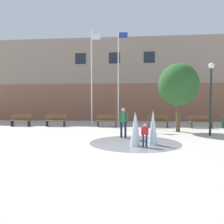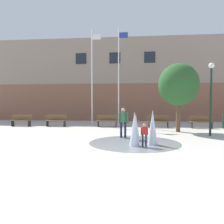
% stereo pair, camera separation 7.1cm
% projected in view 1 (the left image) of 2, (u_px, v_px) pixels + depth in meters
% --- Properties ---
extents(ground_plane, '(100.00, 100.00, 0.00)m').
position_uv_depth(ground_plane, '(72.00, 164.00, 6.71)').
color(ground_plane, '#B2ADA3').
extents(library_building, '(36.00, 6.05, 8.51)m').
position_uv_depth(library_building, '(117.00, 82.00, 25.21)').
color(library_building, brown).
rests_on(library_building, ground).
extents(splash_fountain, '(4.27, 4.27, 1.56)m').
position_uv_depth(splash_fountain, '(141.00, 130.00, 9.99)').
color(splash_fountain, gray).
rests_on(splash_fountain, ground).
extents(park_bench_far_left, '(1.60, 0.44, 0.91)m').
position_uv_depth(park_bench_far_left, '(21.00, 120.00, 17.38)').
color(park_bench_far_left, '#28282D').
rests_on(park_bench_far_left, ground).
extents(park_bench_left_of_flagpoles, '(1.60, 0.44, 0.91)m').
position_uv_depth(park_bench_left_of_flagpoles, '(56.00, 120.00, 17.27)').
color(park_bench_left_of_flagpoles, '#28282D').
rests_on(park_bench_left_of_flagpoles, ground).
extents(park_bench_center, '(1.60, 0.44, 0.91)m').
position_uv_depth(park_bench_center, '(107.00, 121.00, 16.94)').
color(park_bench_center, '#28282D').
rests_on(park_bench_center, ground).
extents(park_bench_under_right_flagpole, '(1.60, 0.44, 0.91)m').
position_uv_depth(park_bench_under_right_flagpole, '(158.00, 121.00, 16.47)').
color(park_bench_under_right_flagpole, '#28282D').
rests_on(park_bench_under_right_flagpole, ground).
extents(park_bench_near_trashcan, '(1.60, 0.44, 0.91)m').
position_uv_depth(park_bench_near_trashcan, '(201.00, 122.00, 16.03)').
color(park_bench_near_trashcan, '#28282D').
rests_on(park_bench_near_trashcan, ground).
extents(teen_by_trashcan, '(0.50, 0.36, 1.59)m').
position_uv_depth(teen_by_trashcan, '(123.00, 120.00, 11.68)').
color(teen_by_trashcan, '#1E233D').
rests_on(teen_by_trashcan, ground).
extents(child_with_pink_shirt, '(0.31, 0.18, 0.99)m').
position_uv_depth(child_with_pink_shirt, '(145.00, 133.00, 9.33)').
color(child_with_pink_shirt, '#1E233D').
rests_on(child_with_pink_shirt, ground).
extents(flagpole_left, '(0.80, 0.10, 7.89)m').
position_uv_depth(flagpole_left, '(92.00, 75.00, 18.01)').
color(flagpole_left, silver).
rests_on(flagpole_left, ground).
extents(flagpole_right, '(0.80, 0.10, 7.96)m').
position_uv_depth(flagpole_right, '(119.00, 74.00, 17.81)').
color(flagpole_right, silver).
rests_on(flagpole_right, ground).
extents(lamp_post_right_lane, '(0.32, 0.32, 4.12)m').
position_uv_depth(lamp_post_right_lane, '(211.00, 89.00, 12.32)').
color(lamp_post_right_lane, '#192D23').
rests_on(lamp_post_right_lane, ground).
extents(street_tree_near_building, '(2.56, 2.56, 4.40)m').
position_uv_depth(street_tree_near_building, '(178.00, 85.00, 14.04)').
color(street_tree_near_building, brown).
rests_on(street_tree_near_building, ground).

